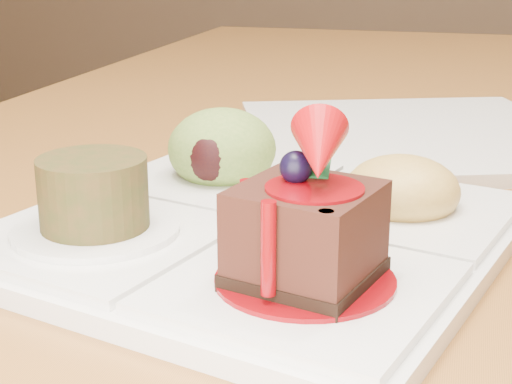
# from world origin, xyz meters

# --- Properties ---
(dining_table) EXTENTS (1.00, 1.80, 0.75)m
(dining_table) POSITION_xyz_m (0.00, 0.00, 0.68)
(dining_table) COLOR brown
(dining_table) RESTS_ON ground
(sampler_plate) EXTENTS (0.35, 0.35, 0.11)m
(sampler_plate) POSITION_xyz_m (-0.10, -0.30, 0.77)
(sampler_plate) COLOR silver
(sampler_plate) RESTS_ON dining_table
(second_plate) EXTENTS (0.38, 0.38, 0.01)m
(second_plate) POSITION_xyz_m (-0.02, -0.02, 0.76)
(second_plate) COLOR silver
(second_plate) RESTS_ON dining_table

